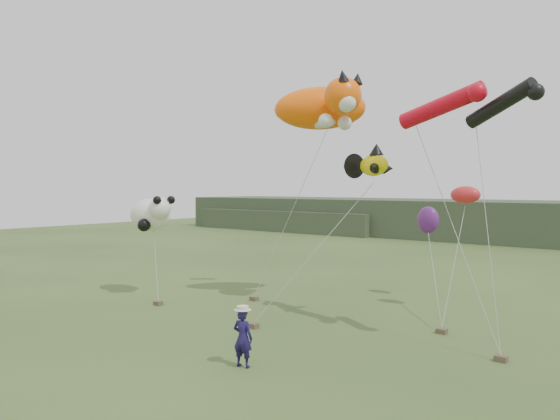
% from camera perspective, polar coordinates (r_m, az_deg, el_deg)
% --- Properties ---
extents(ground, '(120.00, 120.00, 0.00)m').
position_cam_1_polar(ground, '(17.93, -4.49, -15.26)').
color(ground, '#385123').
rests_on(ground, ground).
extents(headland, '(90.00, 13.00, 4.00)m').
position_cam_1_polar(headland, '(59.08, 24.37, -1.19)').
color(headland, '#2D3D28').
rests_on(headland, ground).
extents(festival_attendant, '(0.71, 0.54, 1.77)m').
position_cam_1_polar(festival_attendant, '(16.94, -3.91, -13.19)').
color(festival_attendant, '#1A1246').
rests_on(festival_attendant, ground).
extents(sandbag_anchors, '(15.16, 4.11, 0.19)m').
position_cam_1_polar(sandbag_anchors, '(22.34, 2.64, -11.43)').
color(sandbag_anchors, brown).
rests_on(sandbag_anchors, ground).
extents(cat_kite, '(5.85, 4.54, 2.49)m').
position_cam_1_polar(cat_kite, '(25.83, 4.74, 10.74)').
color(cat_kite, '#FF5E07').
rests_on(cat_kite, ground).
extents(fish_kite, '(2.82, 1.86, 1.37)m').
position_cam_1_polar(fish_kite, '(22.39, 8.84, 4.68)').
color(fish_kite, yellow).
rests_on(fish_kite, ground).
extents(tube_kites, '(5.19, 1.48, 1.53)m').
position_cam_1_polar(tube_kites, '(20.06, 19.00, 10.51)').
color(tube_kites, black).
rests_on(tube_kites, ground).
extents(panda_kite, '(2.89, 1.87, 1.79)m').
position_cam_1_polar(panda_kite, '(28.10, -13.28, -0.43)').
color(panda_kite, white).
rests_on(panda_kite, ground).
extents(misc_kites, '(3.68, 2.56, 2.31)m').
position_cam_1_polar(misc_kites, '(26.42, 16.62, -0.02)').
color(misc_kites, red).
rests_on(misc_kites, ground).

